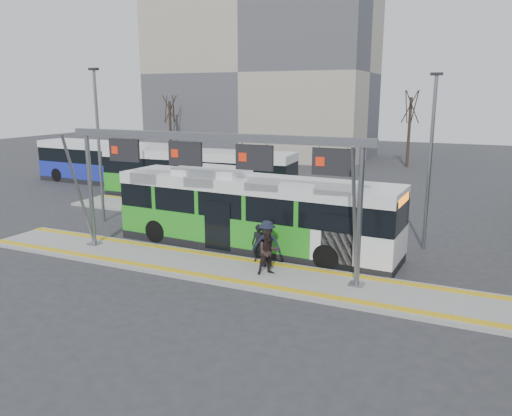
# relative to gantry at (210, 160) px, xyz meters

# --- Properties ---
(ground) EXTENTS (120.00, 120.00, 0.00)m
(ground) POSITION_rel_gantry_xyz_m (0.35, -0.25, -4.30)
(ground) COLOR #2D2D30
(ground) RESTS_ON ground
(platform_main) EXTENTS (22.00, 3.00, 0.15)m
(platform_main) POSITION_rel_gantry_xyz_m (0.35, -0.25, -4.22)
(platform_main) COLOR gray
(platform_main) RESTS_ON ground
(platform_second) EXTENTS (20.00, 3.00, 0.15)m
(platform_second) POSITION_rel_gantry_xyz_m (-3.65, 7.75, -4.22)
(platform_second) COLOR gray
(platform_second) RESTS_ON ground
(tactile_main) EXTENTS (22.00, 2.65, 0.02)m
(tactile_main) POSITION_rel_gantry_xyz_m (0.35, -0.25, -4.14)
(tactile_main) COLOR gold
(tactile_main) RESTS_ON platform_main
(tactile_second) EXTENTS (20.00, 0.35, 0.02)m
(tactile_second) POSITION_rel_gantry_xyz_m (-3.65, 8.90, -4.14)
(tactile_second) COLOR gold
(tactile_second) RESTS_ON platform_second
(gantry) EXTENTS (13.00, 1.68, 5.20)m
(gantry) POSITION_rel_gantry_xyz_m (0.00, 0.00, 0.00)
(gantry) COLOR slate
(gantry) RESTS_ON platform_main
(apartment_block) EXTENTS (24.50, 12.50, 18.40)m
(apartment_block) POSITION_rel_gantry_xyz_m (-13.65, 35.75, 4.91)
(apartment_block) COLOR #A39A88
(apartment_block) RESTS_ON ground
(hero_bus) EXTENTS (13.02, 3.36, 3.55)m
(hero_bus) POSITION_rel_gantry_xyz_m (0.46, 2.93, -2.67)
(hero_bus) COLOR black
(hero_bus) RESTS_ON ground
(bg_bus_green) EXTENTS (13.10, 3.60, 3.24)m
(bg_bus_green) POSITION_rel_gantry_xyz_m (-7.45, 11.34, -2.70)
(bg_bus_green) COLOR black
(bg_bus_green) RESTS_ON ground
(bg_bus_blue) EXTENTS (12.40, 3.17, 3.21)m
(bg_bus_blue) POSITION_rel_gantry_xyz_m (-16.83, 13.61, -2.71)
(bg_bus_blue) COLOR black
(bg_bus_blue) RESTS_ON ground
(passenger_a) EXTENTS (0.58, 0.39, 1.56)m
(passenger_a) POSITION_rel_gantry_xyz_m (1.66, 0.85, -3.37)
(passenger_a) COLOR black
(passenger_a) RESTS_ON platform_main
(passenger_b) EXTENTS (1.06, 1.04, 1.73)m
(passenger_b) POSITION_rel_gantry_xyz_m (2.55, -0.23, -3.29)
(passenger_b) COLOR black
(passenger_b) RESTS_ON platform_main
(passenger_c) EXTENTS (1.22, 0.72, 1.87)m
(passenger_c) POSITION_rel_gantry_xyz_m (2.18, 0.49, -3.21)
(passenger_c) COLOR black
(passenger_c) RESTS_ON platform_main
(tree_left) EXTENTS (1.40, 1.40, 7.82)m
(tree_left) POSITION_rel_gantry_xyz_m (-4.80, 31.24, 1.63)
(tree_left) COLOR #382B21
(tree_left) RESTS_ON ground
(tree_mid) EXTENTS (1.40, 1.40, 7.43)m
(tree_mid) POSITION_rel_gantry_xyz_m (2.99, 32.50, 1.34)
(tree_mid) COLOR #382B21
(tree_mid) RESTS_ON ground
(tree_far) EXTENTS (1.40, 1.40, 6.95)m
(tree_far) POSITION_rel_gantry_xyz_m (-20.54, 27.62, 0.97)
(tree_far) COLOR #382B21
(tree_far) RESTS_ON ground
(lamp_west) EXTENTS (0.50, 0.25, 8.12)m
(lamp_west) POSITION_rel_gantry_xyz_m (-9.07, 4.01, 0.00)
(lamp_west) COLOR slate
(lamp_west) RESTS_ON ground
(lamp_east) EXTENTS (0.50, 0.25, 7.68)m
(lamp_east) POSITION_rel_gantry_xyz_m (7.48, 6.02, -0.22)
(lamp_east) COLOR slate
(lamp_east) RESTS_ON ground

